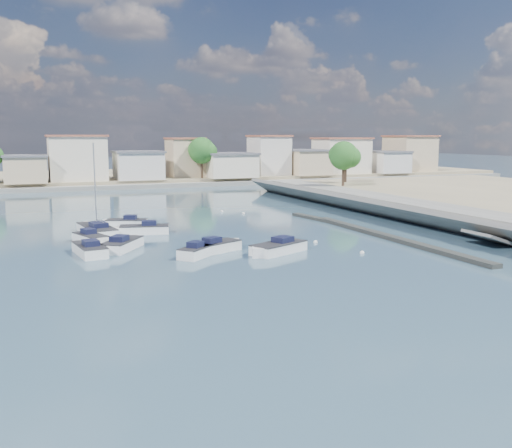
% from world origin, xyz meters
% --- Properties ---
extents(ground, '(400.00, 400.00, 0.00)m').
position_xyz_m(ground, '(0.00, 40.00, 0.00)').
color(ground, '#324E65').
rests_on(ground, ground).
extents(seawall_walkway, '(5.00, 90.00, 1.80)m').
position_xyz_m(seawall_walkway, '(18.50, 13.00, 0.90)').
color(seawall_walkway, slate).
rests_on(seawall_walkway, ground).
extents(breakwater, '(2.00, 31.02, 0.35)m').
position_xyz_m(breakwater, '(6.90, 12.69, 0.17)').
color(breakwater, black).
rests_on(breakwater, ground).
extents(far_shore_land, '(160.00, 40.00, 1.40)m').
position_xyz_m(far_shore_land, '(0.00, 92.00, 0.70)').
color(far_shore_land, gray).
rests_on(far_shore_land, ground).
extents(far_shore_quay, '(160.00, 2.50, 0.80)m').
position_xyz_m(far_shore_quay, '(0.00, 71.00, 0.40)').
color(far_shore_quay, slate).
rests_on(far_shore_quay, ground).
extents(far_town, '(113.01, 12.80, 8.35)m').
position_xyz_m(far_town, '(10.71, 76.92, 4.93)').
color(far_town, beige).
rests_on(far_town, far_shore_land).
extents(shore_trees, '(74.56, 38.32, 7.92)m').
position_xyz_m(shore_trees, '(8.34, 68.11, 6.22)').
color(shore_trees, '#38281E').
rests_on(shore_trees, ground).
extents(motorboat_a, '(2.48, 5.39, 1.48)m').
position_xyz_m(motorboat_a, '(-19.61, 13.42, 0.38)').
color(motorboat_a, white).
rests_on(motorboat_a, ground).
extents(motorboat_b, '(3.93, 3.80, 1.48)m').
position_xyz_m(motorboat_b, '(-11.54, 9.37, 0.38)').
color(motorboat_b, white).
rests_on(motorboat_b, ground).
extents(motorboat_c, '(5.34, 2.85, 1.48)m').
position_xyz_m(motorboat_c, '(-13.77, 21.69, 0.38)').
color(motorboat_c, white).
rests_on(motorboat_c, ground).
extents(motorboat_d, '(5.56, 4.06, 1.48)m').
position_xyz_m(motorboat_d, '(-5.41, 8.09, 0.38)').
color(motorboat_d, white).
rests_on(motorboat_d, ground).
extents(motorboat_e, '(4.26, 5.07, 1.48)m').
position_xyz_m(motorboat_e, '(-16.69, 14.52, 0.38)').
color(motorboat_e, white).
rests_on(motorboat_e, ground).
extents(motorboat_f, '(4.58, 3.15, 1.48)m').
position_xyz_m(motorboat_f, '(-14.66, 26.54, 0.38)').
color(motorboat_f, white).
rests_on(motorboat_f, ground).
extents(motorboat_g, '(2.98, 4.83, 1.48)m').
position_xyz_m(motorboat_g, '(-18.87, 18.07, 0.38)').
color(motorboat_g, white).
rests_on(motorboat_g, ground).
extents(motorboat_h, '(4.82, 3.48, 1.48)m').
position_xyz_m(motorboat_h, '(-9.58, 10.60, 0.38)').
color(motorboat_h, white).
rests_on(motorboat_h, ground).
extents(sailboat, '(3.31, 7.59, 9.00)m').
position_xyz_m(sailboat, '(-17.94, 23.24, 0.41)').
color(sailboat, white).
rests_on(sailboat, ground).
extents(mooring_buoys, '(8.51, 41.10, 0.38)m').
position_xyz_m(mooring_buoys, '(2.20, 16.47, 0.05)').
color(mooring_buoys, white).
rests_on(mooring_buoys, ground).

